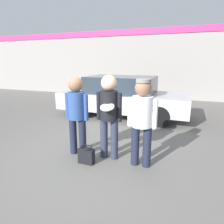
{
  "coord_description": "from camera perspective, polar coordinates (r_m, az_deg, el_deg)",
  "views": [
    {
      "loc": [
        1.7,
        -3.52,
        1.89
      ],
      "look_at": [
        0.34,
        0.12,
        0.91
      ],
      "focal_mm": 32.0,
      "sensor_mm": 36.0,
      "label": 1
    }
  ],
  "objects": [
    {
      "name": "person_right",
      "position": [
        3.57,
        8.61,
        -1.05
      ],
      "size": [
        0.53,
        0.36,
        1.61
      ],
      "color": "#1E2338",
      "rests_on": "ground"
    },
    {
      "name": "person_middle_with_frisbee",
      "position": [
        3.83,
        -0.87,
        0.47
      ],
      "size": [
        0.51,
        0.55,
        1.66
      ],
      "color": "#2D3347",
      "rests_on": "ground"
    },
    {
      "name": "person_left",
      "position": [
        4.06,
        -10.05,
        0.45
      ],
      "size": [
        0.51,
        0.34,
        1.61
      ],
      "color": "#1E2338",
      "rests_on": "ground"
    },
    {
      "name": "ground_plane",
      "position": [
        4.34,
        -4.9,
        -11.73
      ],
      "size": [
        56.0,
        56.0,
        0.0
      ],
      "primitive_type": "plane",
      "color": "#66635E"
    },
    {
      "name": "handbag",
      "position": [
        3.92,
        -7.35,
        -12.17
      ],
      "size": [
        0.3,
        0.23,
        0.33
      ],
      "color": "black",
      "rests_on": "ground"
    },
    {
      "name": "parked_car_near",
      "position": [
        7.06,
        3.11,
        4.47
      ],
      "size": [
        4.43,
        1.81,
        1.4
      ],
      "color": "#B7BABF",
      "rests_on": "ground"
    },
    {
      "name": "shrub",
      "position": [
        11.32,
        -5.31,
        6.92
      ],
      "size": [
        0.96,
        0.96,
        0.96
      ],
      "color": "#387A3D",
      "rests_on": "ground"
    },
    {
      "name": "storefront_building",
      "position": [
        10.92,
        11.78,
        13.38
      ],
      "size": [
        24.0,
        0.22,
        3.54
      ],
      "color": "gray",
      "rests_on": "ground"
    }
  ]
}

